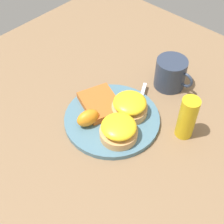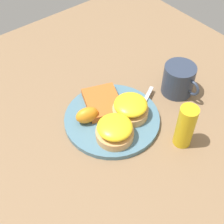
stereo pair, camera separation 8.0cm
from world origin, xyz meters
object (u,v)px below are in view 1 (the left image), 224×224
at_px(condiment_bottle, 187,118).
at_px(sandwich_benedict_left, 119,130).
at_px(hashbrown_patty, 100,103).
at_px(orange_wedge, 88,118).
at_px(cup, 171,73).
at_px(fork, 136,115).
at_px(sandwich_benedict_right, 130,106).

bearing_deg(condiment_bottle, sandwich_benedict_left, -130.55).
height_order(hashbrown_patty, orange_wedge, orange_wedge).
xyz_separation_m(hashbrown_patty, condiment_bottle, (0.21, 0.08, 0.04)).
distance_m(orange_wedge, cup, 0.28).
distance_m(hashbrown_patty, fork, 0.10).
height_order(orange_wedge, condiment_bottle, condiment_bottle).
bearing_deg(fork, cup, 94.76).
distance_m(sandwich_benedict_left, fork, 0.09).
bearing_deg(cup, sandwich_benedict_right, -92.24).
distance_m(orange_wedge, fork, 0.13).
height_order(sandwich_benedict_right, orange_wedge, sandwich_benedict_right).
distance_m(hashbrown_patty, orange_wedge, 0.07).
distance_m(hashbrown_patty, condiment_bottle, 0.23).
height_order(sandwich_benedict_left, sandwich_benedict_right, same).
bearing_deg(hashbrown_patty, sandwich_benedict_right, 25.07).
relative_size(hashbrown_patty, condiment_bottle, 0.95).
bearing_deg(sandwich_benedict_left, cup, 95.70).
distance_m(sandwich_benedict_right, hashbrown_patty, 0.08).
distance_m(sandwich_benedict_left, sandwich_benedict_right, 0.08).
bearing_deg(fork, orange_wedge, -125.00).
relative_size(sandwich_benedict_left, cup, 0.80).
xyz_separation_m(sandwich_benedict_right, orange_wedge, (-0.05, -0.10, -0.00)).
bearing_deg(condiment_bottle, fork, -159.67).
bearing_deg(fork, sandwich_benedict_left, -82.40).
bearing_deg(cup, orange_wedge, -102.29).
relative_size(hashbrown_patty, cup, 0.97).
bearing_deg(orange_wedge, condiment_bottle, 37.69).
bearing_deg(sandwich_benedict_right, condiment_bottle, 19.19).
bearing_deg(cup, sandwich_benedict_left, -84.30).
bearing_deg(orange_wedge, sandwich_benedict_right, 62.30).
height_order(orange_wedge, cup, cup).
relative_size(orange_wedge, condiment_bottle, 0.50).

